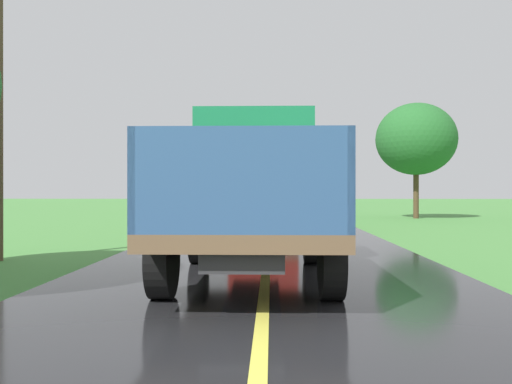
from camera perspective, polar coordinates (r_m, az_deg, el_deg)
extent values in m
cube|color=#2D2D30|center=(8.48, -0.48, -4.92)|extent=(0.90, 5.51, 0.24)
cube|color=brown|center=(8.47, -0.48, -3.57)|extent=(2.30, 5.80, 0.20)
cube|color=#197A4C|center=(10.41, -0.08, 2.90)|extent=(2.10, 1.90, 1.90)
cube|color=black|center=(11.38, 0.06, 4.34)|extent=(1.79, 0.02, 0.76)
cube|color=#2D517F|center=(7.60, -9.15, 0.91)|extent=(0.08, 3.85, 1.10)
cube|color=#2D517F|center=(7.51, 7.73, 0.92)|extent=(0.08, 3.85, 1.10)
cube|color=#2D517F|center=(5.59, -1.56, 1.20)|extent=(2.30, 0.08, 1.10)
cube|color=#2D517F|center=(9.36, -0.27, 0.76)|extent=(2.30, 0.08, 1.10)
cylinder|color=black|center=(10.37, -5.94, -4.55)|extent=(0.28, 1.00, 1.00)
cylinder|color=black|center=(10.30, 5.76, -4.58)|extent=(0.28, 1.00, 1.00)
cylinder|color=black|center=(7.03, -9.61, -6.78)|extent=(0.28, 1.00, 1.00)
cylinder|color=black|center=(6.94, 7.78, -6.87)|extent=(0.28, 1.00, 1.00)
ellipsoid|color=#8FBC36|center=(7.79, -4.48, 3.10)|extent=(0.47, 0.49, 0.44)
ellipsoid|color=#8BBF26|center=(8.03, -1.93, 0.74)|extent=(0.54, 0.54, 0.37)
ellipsoid|color=#95C431|center=(7.86, 4.95, 3.02)|extent=(0.54, 0.60, 0.48)
ellipsoid|color=#A0BE1F|center=(6.40, 6.64, 0.50)|extent=(0.53, 0.52, 0.40)
ellipsoid|color=#A1B42C|center=(8.47, -6.41, 2.54)|extent=(0.58, 0.61, 0.47)
ellipsoid|color=#90C620|center=(7.82, -0.37, -1.66)|extent=(0.52, 0.52, 0.49)
ellipsoid|color=#90B626|center=(6.41, 3.09, -1.91)|extent=(0.52, 0.60, 0.46)
ellipsoid|color=#A0BD20|center=(8.07, 1.03, 0.25)|extent=(0.58, 0.70, 0.47)
ellipsoid|color=#A3C724|center=(7.41, -1.39, 0.73)|extent=(0.53, 0.63, 0.41)
ellipsoid|color=#A4C01F|center=(9.06, 2.58, 2.55)|extent=(0.55, 0.56, 0.40)
ellipsoid|color=#99B926|center=(7.99, 4.13, 0.41)|extent=(0.50, 0.49, 0.45)
ellipsoid|color=#8CB533|center=(7.16, 2.19, 3.33)|extent=(0.47, 0.51, 0.38)
ellipsoid|color=#8CC32B|center=(6.32, -5.05, -2.17)|extent=(0.60, 0.62, 0.43)
ellipsoid|color=#9CB82B|center=(6.36, 5.57, -2.10)|extent=(0.43, 0.44, 0.44)
cube|color=#2D2D30|center=(20.81, 0.87, -1.93)|extent=(0.90, 5.51, 0.24)
cube|color=brown|center=(20.81, 0.87, -1.38)|extent=(2.30, 5.80, 0.20)
cube|color=silver|center=(22.76, 0.93, 1.39)|extent=(2.10, 1.90, 1.90)
cube|color=black|center=(23.72, 0.96, 2.14)|extent=(1.78, 0.02, 0.76)
cube|color=maroon|center=(19.87, -2.37, 0.42)|extent=(0.08, 3.85, 1.10)
cube|color=maroon|center=(19.84, 4.03, 0.42)|extent=(0.08, 3.85, 1.10)
cube|color=maroon|center=(17.94, 0.74, 0.45)|extent=(2.30, 0.08, 1.10)
cube|color=maroon|center=(21.71, 0.90, 0.40)|extent=(2.30, 0.08, 1.10)
cylinder|color=black|center=(22.65, -1.73, -2.02)|extent=(0.28, 1.00, 1.00)
cylinder|color=black|center=(22.63, 3.59, -2.02)|extent=(0.28, 1.00, 1.00)
cylinder|color=black|center=(19.27, -2.33, -2.39)|extent=(0.28, 1.00, 1.00)
cylinder|color=black|center=(19.24, 3.93, -2.40)|extent=(0.28, 1.00, 1.00)
ellipsoid|color=#9DB82C|center=(19.52, 1.81, 0.29)|extent=(0.40, 0.44, 0.40)
ellipsoid|color=#9AC534|center=(21.42, -0.41, 0.34)|extent=(0.58, 0.71, 0.44)
ellipsoid|color=#9BC52B|center=(20.61, 0.64, 0.34)|extent=(0.50, 0.54, 0.49)
ellipsoid|color=#A0B533|center=(20.16, 0.34, -0.69)|extent=(0.43, 0.48, 0.47)
ellipsoid|color=#9BC52D|center=(20.80, 2.66, 0.25)|extent=(0.56, 0.58, 0.44)
ellipsoid|color=#A4B725|center=(20.07, 2.73, -0.60)|extent=(0.44, 0.42, 0.37)
ellipsoid|color=#94CB23|center=(19.87, 0.47, 0.21)|extent=(0.49, 0.50, 0.44)
ellipsoid|color=#8DC42D|center=(20.21, -0.33, 0.33)|extent=(0.56, 0.73, 0.50)
ellipsoid|color=#A2C72B|center=(19.70, 3.19, 0.36)|extent=(0.42, 0.53, 0.52)
ellipsoid|color=#9BB524|center=(18.56, -0.60, -0.63)|extent=(0.55, 0.55, 0.50)
cylinder|color=#4C3823|center=(29.76, 16.18, -0.27)|extent=(0.28, 0.28, 2.46)
ellipsoid|color=#236028|center=(29.88, 16.18, 5.27)|extent=(4.13, 4.13, 3.72)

